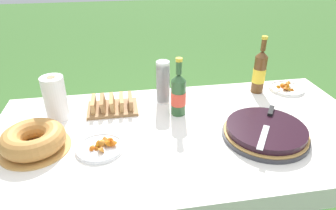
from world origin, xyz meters
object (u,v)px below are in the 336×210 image
cider_bottle_green (179,94)px  cup_stack (163,83)px  bread_board (112,105)px  snack_plate_near (101,147)px  bundt_cake (33,140)px  paper_towel_roll (55,98)px  berry_tart (266,132)px  serving_knife (268,122)px  snack_plate_left (286,88)px  cider_bottle_amber (259,72)px

cider_bottle_green → cup_stack: bearing=114.9°
bread_board → cider_bottle_green: bearing=-15.7°
cup_stack → snack_plate_near: size_ratio=1.16×
bundt_cake → snack_plate_near: bearing=-10.5°
bundt_cake → paper_towel_roll: (0.06, 0.25, 0.07)m
snack_plate_near → bread_board: (0.05, 0.34, 0.01)m
berry_tart → serving_knife: 0.05m
cider_bottle_green → snack_plate_left: cider_bottle_green is taller
cider_bottle_green → cider_bottle_amber: cider_bottle_amber is taller
cider_bottle_green → snack_plate_near: (-0.39, -0.24, -0.10)m
bundt_cake → cup_stack: (0.61, 0.33, 0.07)m
berry_tart → bread_board: bearing=151.5°
berry_tart → cup_stack: (-0.41, 0.41, 0.09)m
cider_bottle_amber → bread_board: bearing=-174.6°
bundt_cake → bread_board: size_ratio=1.15×
cup_stack → snack_plate_near: cup_stack is taller
cider_bottle_green → berry_tart: bearing=-38.6°
bundt_cake → bread_board: bearing=40.9°
snack_plate_left → snack_plate_near: bearing=-159.3°
serving_knife → bundt_cake: size_ratio=1.09×
cup_stack → snack_plate_near: (-0.33, -0.38, -0.11)m
paper_towel_roll → serving_knife: bearing=-17.6°
serving_knife → paper_towel_roll: size_ratio=1.44×
bread_board → bundt_cake: bearing=-139.1°
cider_bottle_amber → cup_stack: bearing=-175.7°
serving_knife → snack_plate_near: (-0.75, 0.01, -0.05)m
cider_bottle_amber → bread_board: 0.86m
cider_bottle_amber → bread_board: cider_bottle_amber is taller
berry_tart → snack_plate_near: berry_tart is taller
cider_bottle_green → snack_plate_left: bearing=13.5°
snack_plate_near → bread_board: size_ratio=0.80×
bundt_cake → paper_towel_roll: size_ratio=1.32×
berry_tart → cider_bottle_green: cider_bottle_green is taller
snack_plate_near → snack_plate_left: (1.08, 0.41, 0.00)m
cider_bottle_amber → paper_towel_roll: cider_bottle_amber is taller
serving_knife → paper_towel_roll: 1.02m
berry_tart → snack_plate_left: 0.56m
serving_knife → snack_plate_left: size_ratio=1.58×
cup_stack → snack_plate_near: bearing=-131.2°
cup_stack → berry_tart: bearing=-45.1°
cider_bottle_green → bread_board: size_ratio=1.17×
snack_plate_near → paper_towel_roll: 0.38m
serving_knife → bread_board: 0.78m
cider_bottle_amber → snack_plate_left: size_ratio=1.63×
cup_stack → bread_board: size_ratio=0.93×
bundt_cake → bread_board: (0.33, 0.29, -0.02)m
berry_tart → bundt_cake: bearing=175.3°
cider_bottle_green → bread_board: cider_bottle_green is taller
cider_bottle_amber → snack_plate_near: size_ratio=1.60×
serving_knife → snack_plate_near: 0.75m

